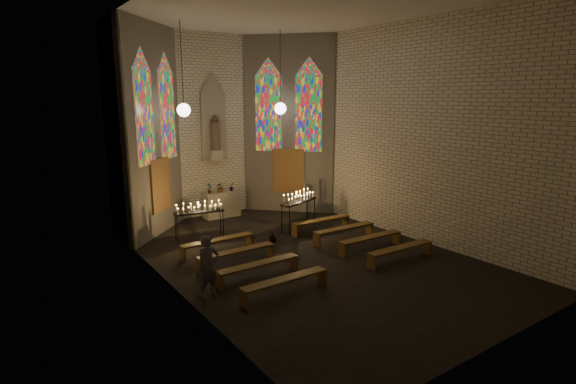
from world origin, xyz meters
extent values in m
plane|color=black|center=(0.00, 0.00, 0.00)|extent=(12.00, 12.00, 0.00)
cube|color=beige|center=(0.00, 6.00, 3.50)|extent=(8.00, 0.02, 7.00)
cube|color=beige|center=(0.00, -6.00, 3.50)|extent=(8.00, 0.02, 7.00)
cube|color=beige|center=(-4.00, 0.00, 3.50)|extent=(0.02, 12.00, 7.00)
cube|color=beige|center=(4.00, 0.00, 3.50)|extent=(0.02, 12.00, 7.00)
cube|color=silver|center=(0.00, 0.00, 7.00)|extent=(8.00, 12.00, 0.01)
cube|color=beige|center=(-2.75, 4.75, 3.50)|extent=(2.72, 2.72, 7.00)
cube|color=beige|center=(2.75, 4.75, 3.50)|extent=(2.72, 2.72, 7.00)
cube|color=#4C3F8C|center=(-3.21, 4.06, 4.00)|extent=(0.78, 0.78, 3.00)
cube|color=#4C3F8C|center=(-2.06, 5.21, 4.00)|extent=(0.78, 0.78, 3.00)
cube|color=#4C3F8C|center=(2.06, 5.21, 4.00)|extent=(0.78, 0.78, 3.00)
cube|color=#4C3F8C|center=(3.21, 4.06, 4.00)|extent=(0.78, 0.78, 3.00)
cube|color=brown|center=(-2.63, 4.63, 1.70)|extent=(0.95, 0.95, 1.80)
cube|color=brown|center=(2.63, 4.63, 1.70)|extent=(0.95, 0.95, 1.80)
cube|color=gray|center=(0.00, 5.92, 3.50)|extent=(1.00, 0.12, 2.60)
cone|color=gray|center=(0.00, 5.92, 5.15)|extent=(1.00, 1.00, 0.80)
cube|color=#B5B094|center=(0.00, 5.78, 2.40)|extent=(0.45, 0.30, 0.40)
cylinder|color=brown|center=(0.00, 5.78, 3.15)|extent=(0.36, 0.36, 1.10)
sphere|color=brown|center=(0.00, 5.78, 3.80)|extent=(0.26, 0.26, 0.26)
sphere|color=white|center=(-1.90, 4.10, 4.20)|extent=(0.44, 0.44, 0.44)
cylinder|color=black|center=(-1.90, 4.10, 5.60)|extent=(0.02, 0.02, 2.80)
sphere|color=white|center=(1.90, 4.10, 4.20)|extent=(0.44, 0.44, 0.44)
cylinder|color=black|center=(1.90, 4.10, 5.60)|extent=(0.02, 0.02, 2.80)
cube|color=#B5B094|center=(0.00, 5.45, 0.50)|extent=(1.40, 0.60, 1.00)
imported|color=#4C723F|center=(-0.50, 5.43, 1.20)|extent=(0.25, 0.21, 0.40)
imported|color=#4C723F|center=(-0.04, 5.38, 1.21)|extent=(0.42, 0.38, 0.41)
imported|color=#4C723F|center=(0.43, 5.36, 1.17)|extent=(0.20, 0.17, 0.35)
imported|color=#4C723F|center=(-0.10, 1.57, 0.23)|extent=(0.29, 0.29, 0.47)
cube|color=black|center=(-1.88, 3.25, 0.93)|extent=(1.66, 0.62, 0.05)
cylinder|color=black|center=(-2.65, 3.21, 0.46)|extent=(0.03, 0.03, 0.91)
cylinder|color=black|center=(-1.15, 2.98, 0.46)|extent=(0.03, 0.03, 0.91)
cylinder|color=black|center=(-2.61, 3.51, 0.46)|extent=(0.03, 0.03, 0.91)
cylinder|color=black|center=(-1.11, 3.28, 0.46)|extent=(0.03, 0.03, 0.91)
cube|color=black|center=(1.53, 2.39, 1.00)|extent=(1.77, 1.00, 0.05)
cylinder|color=black|center=(0.83, 1.95, 0.49)|extent=(0.03, 0.03, 0.98)
cylinder|color=black|center=(2.35, 2.52, 0.49)|extent=(0.03, 0.03, 0.98)
cylinder|color=black|center=(0.71, 2.25, 0.49)|extent=(0.03, 0.03, 0.98)
cylinder|color=black|center=(2.23, 2.83, 0.49)|extent=(0.03, 0.03, 0.98)
cube|color=#563C18|center=(-1.99, 1.66, 0.42)|extent=(2.31, 0.37, 0.06)
cube|color=#563C18|center=(-3.12, 1.64, 0.21)|extent=(0.06, 0.32, 0.42)
cube|color=#563C18|center=(-0.87, 1.69, 0.21)|extent=(0.06, 0.32, 0.42)
cube|color=#563C18|center=(1.99, 1.66, 0.42)|extent=(2.31, 0.37, 0.06)
cube|color=#563C18|center=(0.87, 1.69, 0.21)|extent=(0.06, 0.32, 0.42)
cube|color=#563C18|center=(3.12, 1.64, 0.21)|extent=(0.06, 0.32, 0.42)
cube|color=#563C18|center=(-1.99, 0.46, 0.42)|extent=(2.31, 0.37, 0.06)
cube|color=#563C18|center=(-3.12, 0.44, 0.21)|extent=(0.06, 0.32, 0.42)
cube|color=#563C18|center=(-0.87, 0.49, 0.21)|extent=(0.06, 0.32, 0.42)
cube|color=#563C18|center=(1.99, 0.46, 0.42)|extent=(2.31, 0.37, 0.06)
cube|color=#563C18|center=(0.87, 0.49, 0.21)|extent=(0.06, 0.32, 0.42)
cube|color=#563C18|center=(3.12, 0.44, 0.21)|extent=(0.06, 0.32, 0.42)
cube|color=#563C18|center=(-1.99, -0.74, 0.42)|extent=(2.31, 0.37, 0.06)
cube|color=#563C18|center=(-3.12, -0.76, 0.21)|extent=(0.06, 0.32, 0.42)
cube|color=#563C18|center=(-0.87, -0.71, 0.21)|extent=(0.06, 0.32, 0.42)
cube|color=#563C18|center=(1.99, -0.74, 0.42)|extent=(2.31, 0.37, 0.06)
cube|color=#563C18|center=(0.87, -0.71, 0.21)|extent=(0.06, 0.32, 0.42)
cube|color=#563C18|center=(3.12, -0.76, 0.21)|extent=(0.06, 0.32, 0.42)
cube|color=#563C18|center=(-1.99, -1.94, 0.42)|extent=(2.31, 0.37, 0.06)
cube|color=#563C18|center=(-3.12, -1.96, 0.21)|extent=(0.06, 0.32, 0.42)
cube|color=#563C18|center=(-0.87, -1.91, 0.21)|extent=(0.06, 0.32, 0.42)
cube|color=#563C18|center=(1.99, -1.94, 0.42)|extent=(2.31, 0.37, 0.06)
cube|color=#563C18|center=(0.87, -1.91, 0.21)|extent=(0.06, 0.32, 0.42)
cube|color=#563C18|center=(3.12, -1.96, 0.21)|extent=(0.06, 0.32, 0.42)
imported|color=#46454F|center=(-3.50, -0.99, 0.76)|extent=(0.58, 0.40, 1.51)
camera|label=1|loc=(-7.54, -10.13, 4.60)|focal=28.00mm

